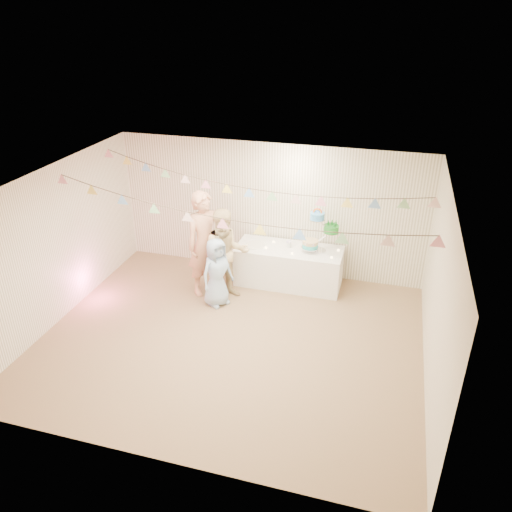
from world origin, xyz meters
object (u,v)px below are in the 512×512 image
(cake_stand, at_px, (320,231))
(person_child, at_px, (217,272))
(person_adult_b, at_px, (226,255))
(person_adult_a, at_px, (205,244))
(table, at_px, (289,266))

(cake_stand, distance_m, person_child, 2.03)
(cake_stand, distance_m, person_adult_b, 1.77)
(person_child, bearing_deg, person_adult_b, 15.48)
(person_adult_a, bearing_deg, person_adult_b, -58.63)
(person_child, bearing_deg, cake_stand, -22.48)
(person_adult_b, bearing_deg, person_adult_a, 138.99)
(table, relative_size, person_child, 1.56)
(person_adult_a, height_order, person_adult_b, person_adult_a)
(person_adult_b, height_order, person_child, person_adult_b)
(table, bearing_deg, person_adult_b, -141.22)
(person_adult_a, xyz_separation_m, person_adult_b, (0.41, -0.08, -0.13))
(table, xyz_separation_m, person_adult_a, (-1.40, -0.71, 0.61))
(table, bearing_deg, cake_stand, 5.19)
(person_adult_a, relative_size, person_child, 1.55)
(cake_stand, relative_size, person_child, 0.62)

